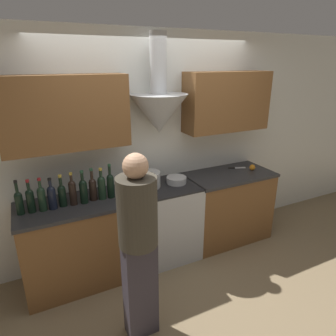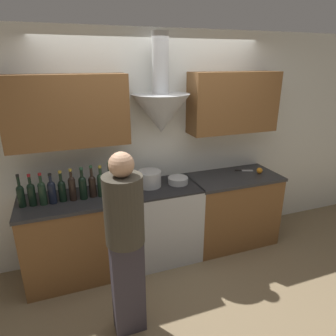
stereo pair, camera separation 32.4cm
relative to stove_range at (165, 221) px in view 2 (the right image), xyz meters
name	(u,v)px [view 2 (the right image)]	position (x,y,z in m)	size (l,w,h in m)	color
ground_plane	(175,270)	(0.00, -0.33, -0.46)	(12.00, 12.00, 0.00)	#847051
wall_back	(156,134)	(-0.02, 0.26, 1.01)	(8.40, 0.63, 2.60)	silver
counter_left	(82,237)	(-0.96, 0.00, 0.00)	(1.21, 0.62, 0.92)	brown
counter_right	(232,209)	(0.92, 0.00, 0.00)	(1.11, 0.62, 0.92)	brown
stove_range	(165,221)	(0.00, 0.00, 0.00)	(0.74, 0.60, 0.92)	#B7BABC
wine_bottle_0	(21,195)	(-1.48, -0.01, 0.59)	(0.07, 0.07, 0.34)	black
wine_bottle_1	(31,193)	(-1.38, -0.01, 0.59)	(0.07, 0.07, 0.33)	black
wine_bottle_2	(42,192)	(-1.29, -0.02, 0.59)	(0.07, 0.07, 0.33)	black
wine_bottle_3	(52,191)	(-1.20, -0.03, 0.59)	(0.08, 0.08, 0.32)	black
wine_bottle_4	(62,189)	(-1.10, -0.01, 0.58)	(0.08, 0.08, 0.32)	black
wine_bottle_5	(72,187)	(-1.00, -0.02, 0.60)	(0.07, 0.07, 0.34)	black
wine_bottle_6	(83,186)	(-0.90, -0.03, 0.60)	(0.08, 0.08, 0.34)	black
wine_bottle_7	(92,185)	(-0.80, -0.01, 0.59)	(0.08, 0.08, 0.34)	black
wine_bottle_8	(101,184)	(-0.72, -0.02, 0.60)	(0.08, 0.08, 0.34)	black
wine_bottle_9	(110,182)	(-0.62, -0.03, 0.60)	(0.07, 0.07, 0.37)	black
stock_pot	(149,179)	(-0.17, 0.06, 0.55)	(0.27, 0.27, 0.18)	#B7BABC
mixing_bowl	(178,180)	(0.17, 0.02, 0.49)	(0.23, 0.23, 0.07)	#B7BABC
orange_fruit	(260,171)	(1.26, -0.04, 0.49)	(0.07, 0.07, 0.07)	orange
chefs_knife	(244,170)	(1.13, 0.11, 0.46)	(0.23, 0.11, 0.01)	silver
person_foreground_left	(125,240)	(-0.66, -0.91, 0.45)	(0.31, 0.31, 1.65)	#38333D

